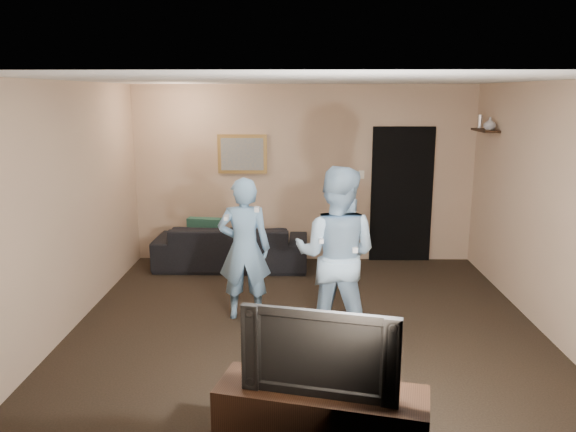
{
  "coord_description": "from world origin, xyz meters",
  "views": [
    {
      "loc": [
        -0.1,
        -5.72,
        2.47
      ],
      "look_at": [
        -0.2,
        0.3,
        1.15
      ],
      "focal_mm": 35.0,
      "sensor_mm": 36.0,
      "label": 1
    }
  ],
  "objects_px": {
    "tv_console": "(321,423)",
    "wii_player_right": "(336,256)",
    "television": "(322,348)",
    "sofa": "(232,246)",
    "wii_player_left": "(244,249)"
  },
  "relations": [
    {
      "from": "tv_console",
      "to": "wii_player_right",
      "type": "distance_m",
      "value": 2.01
    },
    {
      "from": "wii_player_right",
      "to": "television",
      "type": "bearing_deg",
      "value": -96.68
    },
    {
      "from": "sofa",
      "to": "wii_player_left",
      "type": "distance_m",
      "value": 1.96
    },
    {
      "from": "tv_console",
      "to": "television",
      "type": "height_order",
      "value": "television"
    },
    {
      "from": "wii_player_left",
      "to": "television",
      "type": "bearing_deg",
      "value": -73.15
    },
    {
      "from": "sofa",
      "to": "wii_player_left",
      "type": "relative_size",
      "value": 1.36
    },
    {
      "from": "tv_console",
      "to": "television",
      "type": "bearing_deg",
      "value": 0.0
    },
    {
      "from": "tv_console",
      "to": "wii_player_left",
      "type": "distance_m",
      "value": 2.63
    },
    {
      "from": "television",
      "to": "wii_player_right",
      "type": "height_order",
      "value": "wii_player_right"
    },
    {
      "from": "sofa",
      "to": "wii_player_right",
      "type": "relative_size",
      "value": 1.21
    },
    {
      "from": "sofa",
      "to": "tv_console",
      "type": "distance_m",
      "value": 4.47
    },
    {
      "from": "wii_player_left",
      "to": "wii_player_right",
      "type": "bearing_deg",
      "value": -30.76
    },
    {
      "from": "sofa",
      "to": "tv_console",
      "type": "height_order",
      "value": "sofa"
    },
    {
      "from": "tv_console",
      "to": "wii_player_left",
      "type": "relative_size",
      "value": 0.9
    },
    {
      "from": "sofa",
      "to": "wii_player_left",
      "type": "height_order",
      "value": "wii_player_left"
    }
  ]
}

